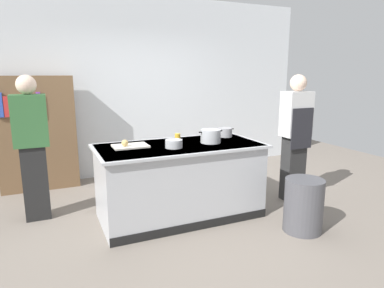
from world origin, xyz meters
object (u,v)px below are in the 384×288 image
(stock_pot, at_px, (211,136))
(person_guest, at_px, (32,145))
(mixing_bowl, at_px, (174,144))
(person_chef, at_px, (295,135))
(trash_bin, at_px, (303,205))
(bookshelf, at_px, (37,134))
(sauce_pan, at_px, (225,132))
(juice_cup, at_px, (178,137))
(onion, at_px, (125,143))

(stock_pot, distance_m, person_guest, 2.11)
(mixing_bowl, xyz_separation_m, person_chef, (1.76, 0.02, -0.03))
(person_chef, relative_size, person_guest, 1.00)
(stock_pot, xyz_separation_m, trash_bin, (0.71, -0.90, -0.68))
(mixing_bowl, xyz_separation_m, trash_bin, (1.22, -0.81, -0.65))
(person_guest, distance_m, bookshelf, 1.17)
(sauce_pan, bearing_deg, mixing_bowl, -157.87)
(bookshelf, bearing_deg, stock_pot, -43.05)
(sauce_pan, xyz_separation_m, mixing_bowl, (-0.87, -0.35, -0.01))
(stock_pot, distance_m, mixing_bowl, 0.52)
(juice_cup, bearing_deg, person_guest, 165.42)
(stock_pot, height_order, mixing_bowl, stock_pot)
(juice_cup, bearing_deg, trash_bin, -47.16)
(sauce_pan, distance_m, person_chef, 0.95)
(mixing_bowl, distance_m, person_guest, 1.67)
(mixing_bowl, xyz_separation_m, person_guest, (-1.49, 0.75, -0.04))
(juice_cup, relative_size, person_chef, 0.06)
(onion, bearing_deg, mixing_bowl, -21.89)
(stock_pot, relative_size, bookshelf, 0.18)
(person_chef, height_order, bookshelf, person_chef)
(onion, relative_size, bookshelf, 0.05)
(onion, bearing_deg, juice_cup, 9.46)
(person_guest, bearing_deg, stock_pot, 81.11)
(juice_cup, height_order, bookshelf, bookshelf)
(mixing_bowl, relative_size, trash_bin, 0.33)
(stock_pot, height_order, trash_bin, stock_pot)
(onion, xyz_separation_m, person_guest, (-0.97, 0.55, -0.05))
(onion, distance_m, juice_cup, 0.70)
(juice_cup, bearing_deg, onion, -170.54)
(trash_bin, xyz_separation_m, person_chef, (0.54, 0.83, 0.61))
(stock_pot, xyz_separation_m, mixing_bowl, (-0.51, -0.09, -0.04))
(juice_cup, bearing_deg, sauce_pan, 2.68)
(mixing_bowl, distance_m, trash_bin, 1.60)
(stock_pot, distance_m, person_chef, 1.25)
(mixing_bowl, relative_size, juice_cup, 1.98)
(onion, xyz_separation_m, person_chef, (2.28, -0.19, -0.05))
(onion, bearing_deg, stock_pot, -6.70)
(stock_pot, height_order, bookshelf, bookshelf)
(person_chef, distance_m, bookshelf, 3.73)
(person_chef, bearing_deg, person_guest, 77.22)
(onion, bearing_deg, sauce_pan, 6.06)
(mixing_bowl, height_order, person_guest, person_guest)
(onion, bearing_deg, person_chef, -4.79)
(stock_pot, xyz_separation_m, person_guest, (-2.00, 0.67, -0.07))
(stock_pot, relative_size, person_guest, 0.18)
(mixing_bowl, bearing_deg, onion, 158.11)
(onion, height_order, trash_bin, onion)
(mixing_bowl, height_order, bookshelf, bookshelf)
(stock_pot, xyz_separation_m, sauce_pan, (0.36, 0.27, -0.02))
(juice_cup, bearing_deg, stock_pot, -34.53)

